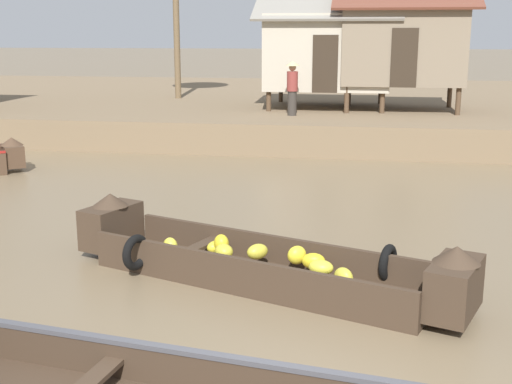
{
  "coord_description": "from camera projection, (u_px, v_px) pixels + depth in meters",
  "views": [
    {
      "loc": [
        0.8,
        -4.6,
        3.37
      ],
      "look_at": [
        -0.91,
        5.71,
        0.89
      ],
      "focal_mm": 46.71,
      "sensor_mm": 36.0,
      "label": 1
    }
  ],
  "objects": [
    {
      "name": "ground_plane",
      "position": [
        327.0,
        189.0,
        14.92
      ],
      "size": [
        300.0,
        300.0,
        0.0
      ],
      "primitive_type": "plane",
      "color": "#726047"
    },
    {
      "name": "banana_boat",
      "position": [
        259.0,
        261.0,
        9.22
      ],
      "size": [
        5.82,
        2.97,
        0.96
      ],
      "color": "#3D2D21",
      "rests_on": "ground"
    },
    {
      "name": "vendor_person",
      "position": [
        292.0,
        85.0,
        20.47
      ],
      "size": [
        0.44,
        0.44,
        1.66
      ],
      "color": "#332D28",
      "rests_on": "riverbank_strip"
    },
    {
      "name": "riverbank_strip",
      "position": [
        347.0,
        106.0,
        27.91
      ],
      "size": [
        160.0,
        20.0,
        0.91
      ],
      "primitive_type": "cube",
      "color": "#756047",
      "rests_on": "ground"
    },
    {
      "name": "stilt_house_mid_right",
      "position": [
        403.0,
        43.0,
        21.65
      ],
      "size": [
        4.54,
        3.2,
        4.03
      ],
      "color": "#4C3826",
      "rests_on": "riverbank_strip"
    },
    {
      "name": "stilt_house_mid_left",
      "position": [
        329.0,
        50.0,
        22.6
      ],
      "size": [
        4.76,
        4.01,
        3.98
      ],
      "color": "#4C3826",
      "rests_on": "riverbank_strip"
    }
  ]
}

